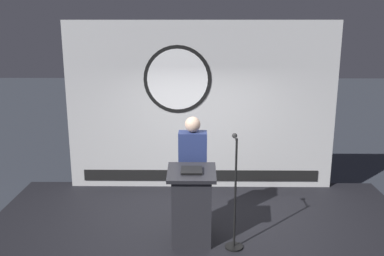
# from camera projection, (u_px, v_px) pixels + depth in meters

# --- Properties ---
(ground_plane) EXTENTS (40.00, 40.00, 0.00)m
(ground_plane) POSITION_uv_depth(u_px,v_px,m) (201.00, 253.00, 6.07)
(ground_plane) COLOR #383D47
(stage_platform) EXTENTS (6.40, 4.00, 0.30)m
(stage_platform) POSITION_uv_depth(u_px,v_px,m) (201.00, 244.00, 6.03)
(stage_platform) COLOR black
(stage_platform) RESTS_ON ground
(banner_display) EXTENTS (4.73, 0.12, 2.97)m
(banner_display) POSITION_uv_depth(u_px,v_px,m) (200.00, 107.00, 7.43)
(banner_display) COLOR silver
(banner_display) RESTS_ON stage_platform
(podium) EXTENTS (0.64, 0.50, 1.07)m
(podium) POSITION_uv_depth(u_px,v_px,m) (192.00, 206.00, 5.66)
(podium) COLOR #26262B
(podium) RESTS_ON stage_platform
(speaker_person) EXTENTS (0.40, 0.26, 1.65)m
(speaker_person) POSITION_uv_depth(u_px,v_px,m) (193.00, 172.00, 6.05)
(speaker_person) COLOR black
(speaker_person) RESTS_ON stage_platform
(microphone_stand) EXTENTS (0.24, 0.46, 1.52)m
(microphone_stand) POSITION_uv_depth(u_px,v_px,m) (235.00, 210.00, 5.55)
(microphone_stand) COLOR black
(microphone_stand) RESTS_ON stage_platform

